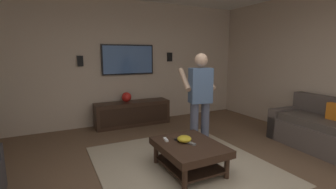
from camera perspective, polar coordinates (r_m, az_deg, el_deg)
name	(u,v)px	position (r m, az deg, el deg)	size (l,w,h in m)	color
ground_plane	(201,188)	(3.17, 8.00, -21.25)	(7.71, 7.71, 0.00)	brown
wall_back_tv	(123,63)	(5.71, -10.73, 7.40)	(0.10, 6.40, 2.84)	#BCA893
area_rug	(182,164)	(3.71, 3.32, -16.29)	(2.57, 2.37, 0.01)	tan
couch	(332,133)	(4.89, 34.53, -7.60)	(1.96, 0.99, 0.87)	#564C47
coffee_table	(189,151)	(3.43, 5.08, -13.21)	(1.00, 0.80, 0.40)	#332116
media_console	(133,113)	(5.58, -8.43, -4.47)	(0.45, 1.70, 0.55)	#332116
tv	(128,60)	(5.65, -9.52, 8.22)	(0.05, 1.22, 0.69)	black
person_standing	(200,96)	(4.04, 7.63, -0.32)	(0.61, 0.61, 1.64)	#4C5166
bowl	(184,139)	(3.42, 3.92, -10.54)	(0.20, 0.20, 0.09)	gold
remote_white	(166,139)	(3.49, -0.54, -10.71)	(0.15, 0.04, 0.02)	white
remote_black	(180,139)	(3.52, 2.77, -10.54)	(0.15, 0.04, 0.02)	black
remote_grey	(191,143)	(3.37, 5.56, -11.53)	(0.15, 0.04, 0.02)	slate
vase_round	(127,97)	(5.51, -9.89, -0.60)	(0.22, 0.22, 0.22)	red
wall_speaker_left	(170,57)	(6.07, 0.39, 8.95)	(0.06, 0.12, 0.22)	black
wall_speaker_right	(80,61)	(5.45, -20.27, 7.52)	(0.06, 0.12, 0.22)	black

